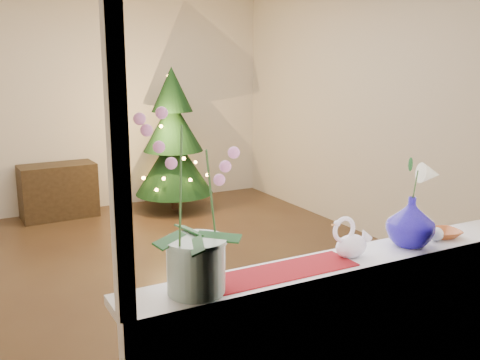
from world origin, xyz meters
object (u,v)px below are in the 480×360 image
object	(u,v)px
orchid_pot	(195,203)
amber_dish	(444,234)
side_table	(58,191)
paperweight	(436,234)
blue_vase	(411,218)
xmas_tree	(173,140)
swan	(352,237)

from	to	relation	value
orchid_pot	amber_dish	distance (m)	1.43
orchid_pot	side_table	size ratio (longest dim) A/B	0.84
orchid_pot	paperweight	distance (m)	1.34
orchid_pot	side_table	world-z (taller)	orchid_pot
blue_vase	xmas_tree	size ratio (longest dim) A/B	0.16
side_table	amber_dish	bearing A→B (deg)	-78.57
orchid_pot	blue_vase	bearing A→B (deg)	0.44
paperweight	xmas_tree	distance (m)	4.35
paperweight	amber_dish	world-z (taller)	paperweight
xmas_tree	blue_vase	bearing A→B (deg)	-96.00
blue_vase	xmas_tree	distance (m)	4.35
blue_vase	amber_dish	xyz separation A→B (m)	(0.25, 0.01, -0.12)
paperweight	amber_dish	distance (m)	0.09
orchid_pot	amber_dish	bearing A→B (deg)	0.75
amber_dish	orchid_pot	bearing A→B (deg)	-179.25
paperweight	side_table	world-z (taller)	paperweight
swan	amber_dish	bearing A→B (deg)	12.64
orchid_pot	blue_vase	distance (m)	1.16
swan	paperweight	world-z (taller)	swan
amber_dish	blue_vase	bearing A→B (deg)	-177.82
blue_vase	amber_dish	size ratio (longest dim) A/B	2.03
paperweight	xmas_tree	size ratio (longest dim) A/B	0.04
side_table	paperweight	bearing A→B (deg)	-79.60
orchid_pot	side_table	xyz separation A→B (m)	(0.25, 4.63, -0.96)
orchid_pot	paperweight	bearing A→B (deg)	-0.24
amber_dish	swan	bearing A→B (deg)	179.85
blue_vase	paperweight	bearing A→B (deg)	-4.79
blue_vase	xmas_tree	world-z (taller)	xmas_tree
swan	paperweight	bearing A→B (deg)	10.02
xmas_tree	swan	bearing A→B (deg)	-100.62
swan	amber_dish	distance (m)	0.61
xmas_tree	side_table	world-z (taller)	xmas_tree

